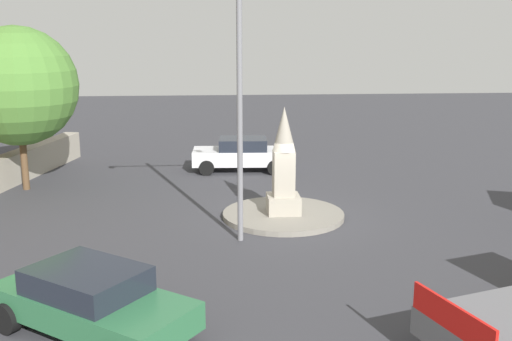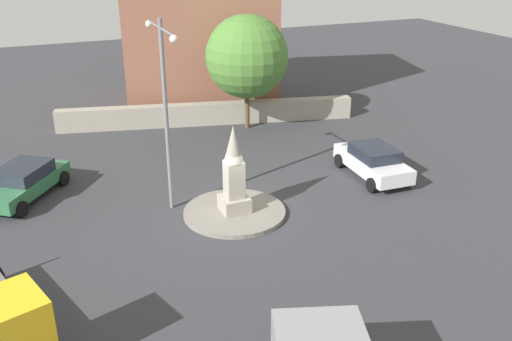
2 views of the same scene
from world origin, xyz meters
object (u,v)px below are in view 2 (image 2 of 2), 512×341
object	(u,v)px
monument	(234,174)
car_white_far_side	(373,161)
car_green_passing	(23,181)
tree_near_wall	(247,57)
streetlamp	(165,97)
corner_building	(198,19)

from	to	relation	value
monument	car_white_far_side	world-z (taller)	monument
car_green_passing	tree_near_wall	bearing A→B (deg)	-68.46
monument	car_green_passing	size ratio (longest dim) A/B	0.77
monument	streetlamp	xyz separation A→B (m)	(1.52, 2.09, 2.83)
streetlamp	monument	bearing A→B (deg)	-126.02
corner_building	monument	bearing A→B (deg)	166.66
corner_building	tree_near_wall	xyz separation A→B (m)	(-6.23, -0.69, -1.17)
monument	car_green_passing	distance (m)	8.89
tree_near_wall	car_green_passing	bearing A→B (deg)	111.54
streetlamp	car_green_passing	size ratio (longest dim) A/B	1.64
streetlamp	corner_building	world-z (taller)	corner_building
car_white_far_side	corner_building	world-z (taller)	corner_building
streetlamp	tree_near_wall	world-z (taller)	streetlamp
streetlamp	car_white_far_side	bearing A→B (deg)	-93.37
tree_near_wall	car_white_far_side	bearing A→B (deg)	-163.14
streetlamp	car_green_passing	world-z (taller)	streetlamp
car_green_passing	corner_building	world-z (taller)	corner_building
monument	car_white_far_side	xyz separation A→B (m)	(0.99, -6.98, -0.96)
streetlamp	corner_building	bearing A→B (deg)	-22.30
monument	corner_building	xyz separation A→B (m)	(15.70, -3.72, 3.43)
streetlamp	corner_building	xyz separation A→B (m)	(14.18, -5.82, 0.60)
car_white_far_side	monument	bearing A→B (deg)	98.06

